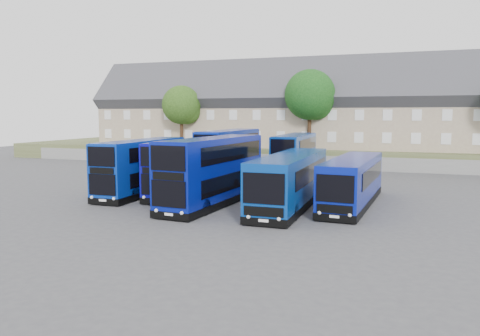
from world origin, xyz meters
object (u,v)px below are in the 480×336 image
tree_mid (311,97)px  dd_front_mid (187,168)px  dd_front_left (142,168)px  tree_west (183,106)px  coach_east_a (291,181)px

tree_mid → dd_front_mid: bearing=-104.2°
dd_front_mid → tree_mid: size_ratio=1.13×
dd_front_left → dd_front_mid: size_ratio=1.00×
tree_west → tree_mid: (16.00, 0.50, 1.02)m
coach_east_a → tree_west: 30.55m
tree_mid → tree_west: bearing=-178.2°
dd_front_left → dd_front_mid: 3.46m
dd_front_mid → tree_mid: (5.41, 21.43, 6.06)m
dd_front_mid → tree_west: 23.99m
coach_east_a → tree_west: (-19.18, 23.17, 5.36)m
dd_front_mid → coach_east_a: bearing=-15.8°
dd_front_left → tree_west: 23.82m
dd_front_mid → tree_west: tree_west is taller
tree_mid → dd_front_left: bearing=-111.0°
dd_front_mid → tree_mid: 22.91m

